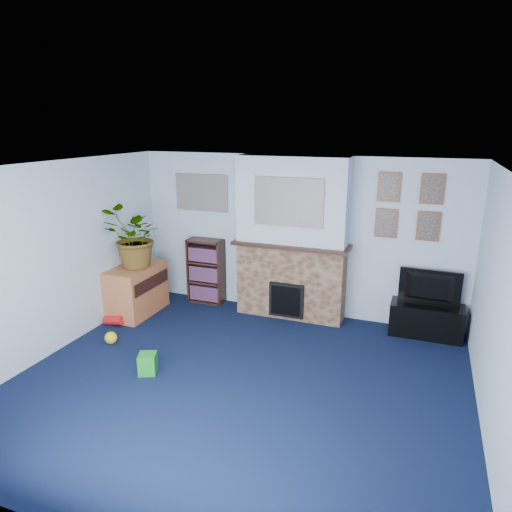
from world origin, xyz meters
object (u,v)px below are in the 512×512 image
at_px(television, 430,288).
at_px(bookshelf, 206,272).
at_px(tv_stand, 426,320).
at_px(sideboard, 137,291).

distance_m(television, bookshelf, 3.40).
relative_size(tv_stand, television, 1.18).
relative_size(bookshelf, sideboard, 1.09).
xyz_separation_m(television, bookshelf, (-3.40, 0.06, -0.19)).
distance_m(tv_stand, television, 0.46).
xyz_separation_m(bookshelf, sideboard, (-0.79, -0.81, -0.15)).
bearing_deg(tv_stand, bookshelf, 178.71).
xyz_separation_m(tv_stand, sideboard, (-4.19, -0.73, 0.12)).
distance_m(tv_stand, sideboard, 4.25).
xyz_separation_m(tv_stand, television, (0.00, 0.02, 0.46)).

